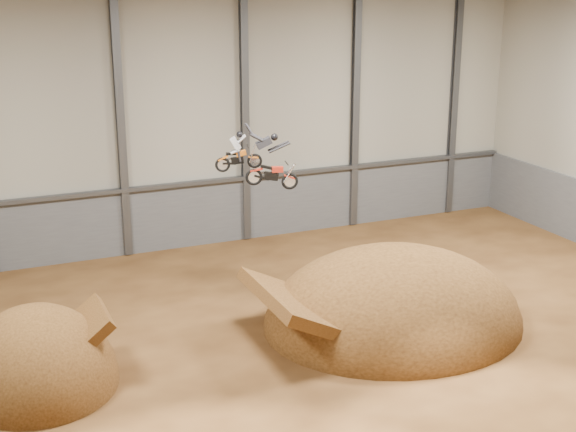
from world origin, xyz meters
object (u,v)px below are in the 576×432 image
Objects in this scene: takeoff_ramp at (39,383)px; fmx_rider_b at (271,158)px; landing_ramp at (393,323)px; fmx_rider_a at (239,149)px.

takeoff_ramp is 2.22× the size of fmx_rider_b.
landing_ramp is at bearing -24.57° from fmx_rider_b.
fmx_rider_b is (10.22, 2.69, 6.92)m from takeoff_ramp.
landing_ramp is at bearing -2.36° from takeoff_ramp.
takeoff_ramp is 12.63m from fmx_rider_b.
takeoff_ramp is 12.36m from fmx_rider_a.
fmx_rider_b is at bearing -39.40° from fmx_rider_a.
fmx_rider_b is at bearing 142.25° from landing_ramp.
takeoff_ramp is 0.59× the size of landing_ramp.
fmx_rider_b reaches higher than landing_ramp.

